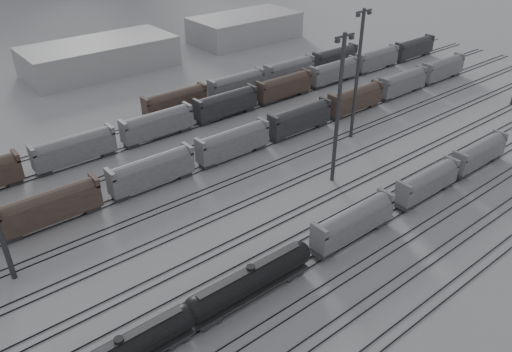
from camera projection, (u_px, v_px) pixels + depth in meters
ground at (326, 260)px, 68.45m from camera, size 900.00×900.00×0.00m
tracks at (247, 204)px, 80.13m from camera, size 220.00×71.50×0.16m
tank_car_b at (251, 280)px, 61.01m from camera, size 19.04×3.17×4.71m
hopper_car_a at (353, 221)px, 70.86m from camera, size 14.60×2.90×5.22m
hopper_car_b at (427, 181)px, 80.69m from camera, size 13.67×2.72×4.89m
hopper_car_c at (479, 152)px, 89.15m from camera, size 13.98×2.78×5.00m
light_mast_c at (338, 108)px, 80.07m from camera, size 4.09×0.65×25.55m
light_mast_d at (357, 73)px, 94.92m from camera, size 4.07×0.65×25.42m
bg_string_near at (233, 144)px, 92.80m from camera, size 151.00×3.00×5.60m
bg_string_mid at (226, 105)px, 108.94m from camera, size 151.00×3.00×5.60m
bg_string_far at (264, 78)px, 123.79m from camera, size 66.00×3.00×5.60m
warehouse_mid at (100, 56)px, 135.47m from camera, size 40.00×18.00×8.00m
warehouse_right at (245, 28)px, 162.59m from camera, size 35.00×18.00×8.00m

